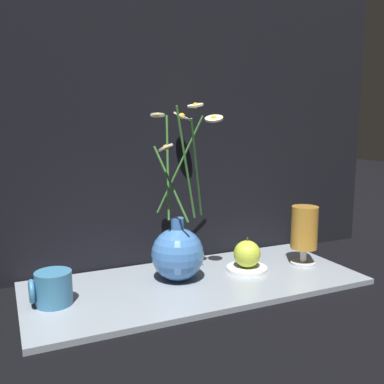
# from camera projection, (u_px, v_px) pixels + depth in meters

# --- Properties ---
(ground_plane) EXTENTS (6.00, 6.00, 0.00)m
(ground_plane) POSITION_uv_depth(u_px,v_px,m) (196.00, 286.00, 0.96)
(ground_plane) COLOR black
(shelf) EXTENTS (0.75, 0.32, 0.01)m
(shelf) POSITION_uv_depth(u_px,v_px,m) (196.00, 283.00, 0.96)
(shelf) COLOR gray
(shelf) RESTS_ON ground_plane
(backdrop_wall) EXTENTS (1.25, 0.02, 1.10)m
(backdrop_wall) POSITION_uv_depth(u_px,v_px,m) (166.00, 45.00, 1.03)
(backdrop_wall) COLOR black
(backdrop_wall) RESTS_ON ground_plane
(vase_with_flowers) EXTENTS (0.16, 0.20, 0.39)m
(vase_with_flowers) POSITION_uv_depth(u_px,v_px,m) (178.00, 250.00, 0.96)
(vase_with_flowers) COLOR #3F72B7
(vase_with_flowers) RESTS_ON shelf
(yellow_mug) EXTENTS (0.08, 0.07, 0.07)m
(yellow_mug) POSITION_uv_depth(u_px,v_px,m) (52.00, 288.00, 0.83)
(yellow_mug) COLOR teal
(yellow_mug) RESTS_ON shelf
(tea_glass) EXTENTS (0.07, 0.07, 0.15)m
(tea_glass) POSITION_uv_depth(u_px,v_px,m) (304.00, 230.00, 1.06)
(tea_glass) COLOR silver
(tea_glass) RESTS_ON shelf
(saucer_plate) EXTENTS (0.10, 0.10, 0.01)m
(saucer_plate) POSITION_uv_depth(u_px,v_px,m) (247.00, 269.00, 1.03)
(saucer_plate) COLOR white
(saucer_plate) RESTS_ON shelf
(orange_fruit) EXTENTS (0.06, 0.06, 0.07)m
(orange_fruit) POSITION_uv_depth(u_px,v_px,m) (247.00, 254.00, 1.02)
(orange_fruit) COLOR #B7C638
(orange_fruit) RESTS_ON saucer_plate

